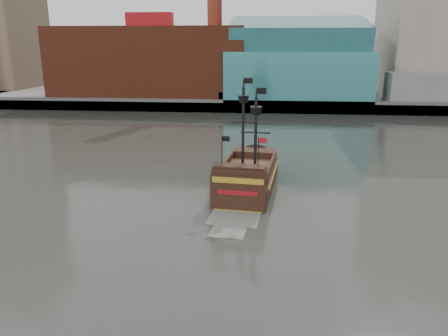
# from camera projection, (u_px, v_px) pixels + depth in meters

# --- Properties ---
(ground) EXTENTS (400.00, 400.00, 0.00)m
(ground) POSITION_uv_depth(u_px,v_px,m) (208.00, 259.00, 29.04)
(ground) COLOR #2D302A
(ground) RESTS_ON ground
(promenade_far) EXTENTS (220.00, 60.00, 2.00)m
(promenade_far) POSITION_uv_depth(u_px,v_px,m) (252.00, 92.00, 116.71)
(promenade_far) COLOR slate
(promenade_far) RESTS_ON ground
(seawall) EXTENTS (220.00, 1.00, 2.60)m
(seawall) POSITION_uv_depth(u_px,v_px,m) (248.00, 106.00, 88.42)
(seawall) COLOR #4C4C49
(seawall) RESTS_ON ground
(pirate_ship) EXTENTS (6.10, 15.63, 11.40)m
(pirate_ship) POSITION_uv_depth(u_px,v_px,m) (248.00, 179.00, 42.51)
(pirate_ship) COLOR black
(pirate_ship) RESTS_ON ground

